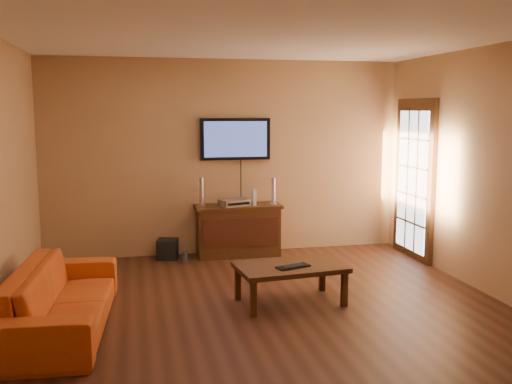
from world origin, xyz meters
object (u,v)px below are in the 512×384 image
object	(u,v)px
media_console	(238,230)
subwoofer	(168,249)
keyboard	(293,266)
sofa	(62,287)
television	(235,139)
game_console	(254,197)
speaker_right	(273,192)
speaker_left	(201,193)
bottle	(185,257)
av_receiver	(234,202)
coffee_table	(290,270)

from	to	relation	value
media_console	subwoofer	bearing A→B (deg)	178.18
subwoofer	keyboard	bearing A→B (deg)	-50.60
sofa	keyboard	size ratio (longest dim) A/B	5.33
television	game_console	size ratio (longest dim) A/B	4.43
speaker_right	subwoofer	world-z (taller)	speaker_right
media_console	television	xyz separation A→B (m)	(0.00, 0.19, 1.25)
speaker_left	bottle	world-z (taller)	speaker_left
av_receiver	keyboard	xyz separation A→B (m)	(0.23, -2.13, -0.33)
speaker_left	speaker_right	xyz separation A→B (m)	(1.00, -0.03, -0.01)
sofa	bottle	distance (m)	2.43
coffee_table	bottle	distance (m)	2.02
media_console	keyboard	world-z (taller)	media_console
bottle	television	bearing A→B (deg)	31.69
game_console	keyboard	world-z (taller)	game_console
subwoofer	keyboard	size ratio (longest dim) A/B	0.71
speaker_left	media_console	bearing A→B (deg)	-3.53
television	speaker_left	xyz separation A→B (m)	(-0.50, -0.16, -0.72)
bottle	keyboard	xyz separation A→B (m)	(0.94, -1.87, 0.33)
sofa	bottle	bearing A→B (deg)	-28.85
sofa	game_console	xyz separation A→B (m)	(2.28, 2.27, 0.42)
sofa	speaker_left	distance (m)	2.86
keyboard	television	bearing A→B (deg)	94.31
coffee_table	speaker_left	world-z (taller)	speaker_left
speaker_left	game_console	xyz separation A→B (m)	(0.71, -0.07, -0.07)
media_console	sofa	distance (m)	3.10
av_receiver	subwoofer	bearing A→B (deg)	159.52
game_console	media_console	bearing A→B (deg)	170.73
av_receiver	game_console	xyz separation A→B (m)	(0.27, -0.01, 0.07)
sofa	bottle	xyz separation A→B (m)	(1.30, 2.02, -0.31)
speaker_left	subwoofer	xyz separation A→B (m)	(-0.47, 0.00, -0.75)
television	av_receiver	bearing A→B (deg)	-105.62
television	keyboard	size ratio (longest dim) A/B	2.56
speaker_right	game_console	bearing A→B (deg)	-172.96
coffee_table	av_receiver	bearing A→B (deg)	96.48
television	bottle	size ratio (longest dim) A/B	5.30
speaker_right	television	bearing A→B (deg)	159.51
media_console	av_receiver	xyz separation A→B (m)	(-0.06, -0.02, 0.40)
sofa	game_console	size ratio (longest dim) A/B	9.20
bottle	keyboard	size ratio (longest dim) A/B	0.48
sofa	game_console	distance (m)	3.25
speaker_left	keyboard	size ratio (longest dim) A/B	1.03
television	media_console	bearing A→B (deg)	-90.00
speaker_left	av_receiver	size ratio (longest dim) A/B	1.03
television	keyboard	xyz separation A→B (m)	(0.18, -2.34, -1.19)
coffee_table	game_console	size ratio (longest dim) A/B	5.28
game_console	subwoofer	world-z (taller)	game_console
speaker_right	speaker_left	bearing A→B (deg)	178.29
coffee_table	game_console	distance (m)	2.08
television	coffee_table	xyz separation A→B (m)	(0.17, -2.25, -1.25)
bottle	av_receiver	bearing A→B (deg)	20.50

